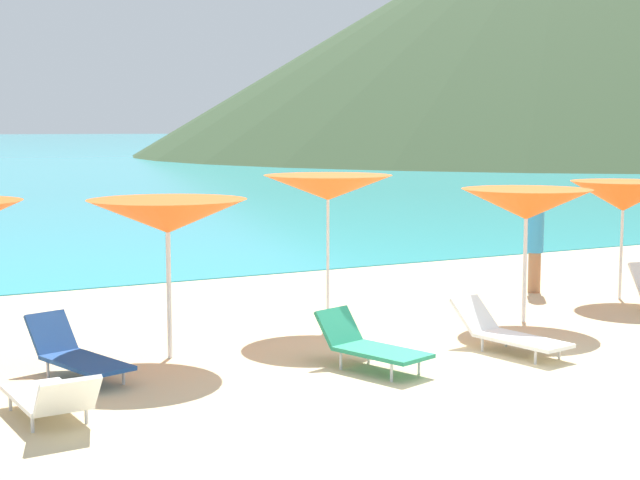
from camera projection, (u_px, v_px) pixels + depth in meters
name	position (u px, v px, depth m)	size (l,w,h in m)	color
ground_plane	(172.00, 276.00, 20.13)	(50.00, 100.00, 0.30)	beige
headland_hill	(563.00, 27.00, 105.26)	(94.36, 94.36, 28.00)	#384C2D
umbrella_2	(168.00, 216.00, 12.09)	(2.24, 2.24, 2.05)	silver
umbrella_3	(328.00, 188.00, 13.88)	(2.05, 2.05, 2.26)	silver
umbrella_4	(526.00, 204.00, 14.38)	(2.17, 2.17, 2.03)	silver
umbrella_5	(623.00, 196.00, 16.33)	(1.94, 1.94, 2.04)	silver
lounge_chair_1	(369.00, 345.00, 11.67)	(1.00, 1.58, 0.68)	#268C66
lounge_chair_2	(76.00, 354.00, 11.28)	(0.97, 1.71, 0.70)	#1E478C
lounge_chair_4	(51.00, 397.00, 9.62)	(0.70, 1.55, 0.59)	white
lounge_chair_6	(507.00, 332.00, 12.59)	(0.82, 1.77, 0.64)	white
beachgoer_0	(535.00, 236.00, 17.09)	(0.30, 0.30, 1.89)	#A3704C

